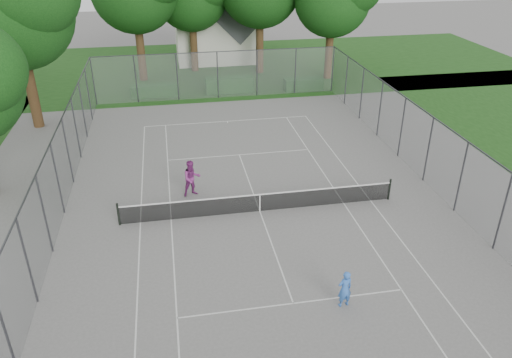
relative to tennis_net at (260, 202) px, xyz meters
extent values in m
plane|color=#64625F|center=(0.00, 0.00, -0.51)|extent=(120.00, 120.00, 0.00)
cube|color=#183F12|center=(0.00, 26.00, -0.51)|extent=(60.00, 20.00, 0.00)
cube|color=silver|center=(0.00, 11.88, -0.50)|extent=(10.97, 0.06, 0.01)
cube|color=silver|center=(-5.49, 0.00, -0.50)|extent=(0.06, 23.77, 0.01)
cube|color=silver|center=(5.49, 0.00, -0.50)|extent=(0.06, 23.77, 0.01)
cube|color=silver|center=(-4.12, 0.00, -0.50)|extent=(0.06, 23.77, 0.01)
cube|color=silver|center=(4.12, 0.00, -0.50)|extent=(0.06, 23.77, 0.01)
cube|color=silver|center=(0.00, -6.40, -0.50)|extent=(8.23, 0.06, 0.01)
cube|color=silver|center=(0.00, 6.40, -0.50)|extent=(8.23, 0.06, 0.01)
cube|color=silver|center=(0.00, 0.00, -0.50)|extent=(0.06, 12.80, 0.01)
cube|color=silver|center=(0.00, 11.73, -0.50)|extent=(0.06, 0.30, 0.01)
cylinder|color=black|center=(-6.39, 0.00, 0.04)|extent=(0.10, 0.10, 1.10)
cylinder|color=black|center=(6.39, 0.00, 0.04)|extent=(0.10, 0.10, 1.10)
cube|color=black|center=(0.00, 0.00, -0.06)|extent=(12.67, 0.01, 0.86)
cube|color=silver|center=(0.00, 0.00, 0.40)|extent=(12.77, 0.03, 0.06)
cube|color=silver|center=(0.00, 0.00, -0.07)|extent=(0.05, 0.02, 0.88)
cylinder|color=#38383D|center=(-9.00, 17.00, 1.24)|extent=(0.08, 0.08, 3.50)
cylinder|color=#38383D|center=(9.00, 17.00, 1.24)|extent=(0.08, 0.08, 3.50)
cube|color=slate|center=(0.00, 17.00, 1.24)|extent=(18.00, 0.02, 3.50)
cube|color=slate|center=(-9.00, 0.00, 1.24)|extent=(0.02, 34.00, 3.50)
cube|color=slate|center=(9.00, 0.00, 1.24)|extent=(0.02, 34.00, 3.50)
cube|color=#38383D|center=(0.00, 17.00, 2.99)|extent=(18.00, 0.05, 0.05)
cube|color=#38383D|center=(-9.00, 0.00, 2.99)|extent=(0.05, 34.00, 0.05)
cube|color=#38383D|center=(9.00, 0.00, 2.99)|extent=(0.05, 34.00, 0.05)
cylinder|color=#3E2816|center=(-5.70, 22.92, 1.92)|extent=(0.66, 0.66, 4.87)
cylinder|color=#3E2816|center=(-1.19, 25.03, 1.67)|extent=(0.63, 0.63, 4.36)
cylinder|color=#3E2816|center=(4.43, 23.42, 1.91)|extent=(0.66, 0.66, 4.84)
cylinder|color=#3E2816|center=(9.83, 20.67, 1.66)|extent=(0.63, 0.63, 4.34)
cylinder|color=#3E2816|center=(-12.32, 13.24, 1.91)|extent=(0.66, 0.66, 4.85)
sphere|color=#0E350E|center=(-12.32, 13.24, 6.75)|extent=(6.90, 6.90, 6.90)
cube|color=#184817|center=(-4.78, 18.30, -0.07)|extent=(3.51, 1.05, 0.88)
cube|color=#184817|center=(1.04, 18.28, 0.08)|extent=(3.74, 1.07, 1.18)
cube|color=#184817|center=(6.89, 17.74, -0.05)|extent=(3.05, 1.12, 0.92)
cube|color=silver|center=(1.22, 28.70, 2.32)|extent=(7.55, 5.66, 5.66)
imported|color=blue|center=(1.72, -6.80, 0.22)|extent=(0.59, 0.44, 1.47)
imported|color=#822B74|center=(-2.98, 2.16, 0.41)|extent=(1.05, 0.91, 1.85)
camera|label=1|loc=(-3.77, -19.62, 11.67)|focal=35.00mm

